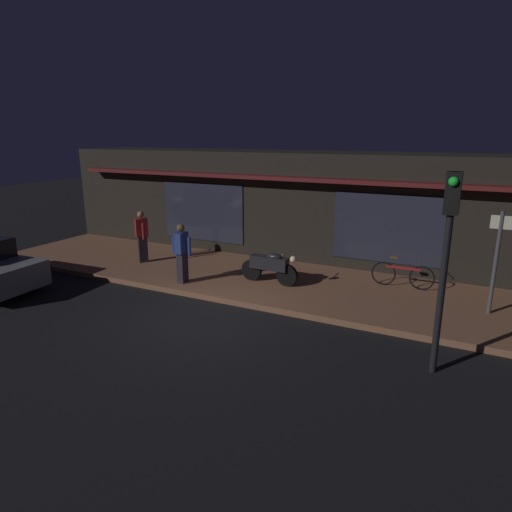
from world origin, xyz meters
TOP-DOWN VIEW (x-y plane):
  - ground_plane at (0.00, 0.00)m, footprint 60.00×60.00m
  - sidewalk_slab at (0.00, 3.00)m, footprint 18.00×4.00m
  - storefront_building at (0.00, 6.39)m, footprint 18.00×3.30m
  - motorcycle at (0.52, 2.63)m, footprint 1.70×0.55m
  - bicycle_parked at (3.86, 3.91)m, footprint 1.66×0.42m
  - person_photographer at (-4.08, 2.73)m, footprint 0.54×0.44m
  - person_bystander at (-1.70, 1.59)m, footprint 0.61×0.38m
  - sign_post at (5.99, 2.94)m, footprint 0.44×0.09m
  - traffic_light_pole at (5.10, -0.20)m, footprint 0.24×0.33m

SIDE VIEW (x-z plane):
  - ground_plane at x=0.00m, z-range 0.00..0.00m
  - sidewalk_slab at x=0.00m, z-range 0.00..0.15m
  - bicycle_parked at x=3.86m, z-range 0.05..0.96m
  - motorcycle at x=0.52m, z-range 0.16..1.13m
  - person_photographer at x=-4.08m, z-range 0.19..1.86m
  - person_bystander at x=-1.70m, z-range 0.19..1.86m
  - sign_post at x=5.99m, z-range 0.31..2.71m
  - storefront_building at x=0.00m, z-range 0.00..3.60m
  - traffic_light_pole at x=5.10m, z-range 0.68..4.28m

